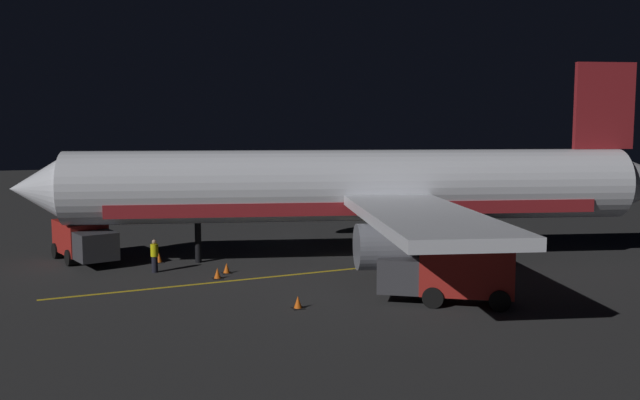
# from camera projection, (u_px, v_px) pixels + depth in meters

# --- Properties ---
(ground_plane) EXTENTS (180.00, 180.00, 0.20)m
(ground_plane) POSITION_uv_depth(u_px,v_px,m) (352.00, 261.00, 39.60)
(ground_plane) COLOR #282829
(apron_guide_stripe) EXTENTS (2.03, 25.56, 0.01)m
(apron_guide_stripe) POSITION_uv_depth(u_px,v_px,m) (303.00, 274.00, 35.67)
(apron_guide_stripe) COLOR gold
(apron_guide_stripe) RESTS_ON ground_plane
(airliner) EXTENTS (33.18, 38.60, 11.31)m
(airliner) POSITION_uv_depth(u_px,v_px,m) (363.00, 189.00, 39.21)
(airliner) COLOR silver
(airliner) RESTS_ON ground_plane
(baggage_truck) EXTENTS (5.84, 3.49, 2.24)m
(baggage_truck) POSITION_uv_depth(u_px,v_px,m) (84.00, 241.00, 38.65)
(baggage_truck) COLOR maroon
(baggage_truck) RESTS_ON ground_plane
(catering_truck) EXTENTS (4.83, 5.92, 2.56)m
(catering_truck) POSITION_uv_depth(u_px,v_px,m) (453.00, 274.00, 29.72)
(catering_truck) COLOR maroon
(catering_truck) RESTS_ON ground_plane
(ground_crew_worker) EXTENTS (0.40, 0.40, 1.74)m
(ground_crew_worker) POSITION_uv_depth(u_px,v_px,m) (155.00, 256.00, 35.92)
(ground_crew_worker) COLOR black
(ground_crew_worker) RESTS_ON ground_plane
(traffic_cone_near_left) EXTENTS (0.50, 0.50, 0.55)m
(traffic_cone_near_left) POSITION_uv_depth(u_px,v_px,m) (159.00, 258.00, 38.52)
(traffic_cone_near_left) COLOR #EA590F
(traffic_cone_near_left) RESTS_ON ground_plane
(traffic_cone_near_right) EXTENTS (0.50, 0.50, 0.55)m
(traffic_cone_near_right) POSITION_uv_depth(u_px,v_px,m) (298.00, 303.00, 28.92)
(traffic_cone_near_right) COLOR #EA590F
(traffic_cone_near_right) RESTS_ON ground_plane
(traffic_cone_under_wing) EXTENTS (0.50, 0.50, 0.55)m
(traffic_cone_under_wing) POSITION_uv_depth(u_px,v_px,m) (217.00, 274.00, 34.51)
(traffic_cone_under_wing) COLOR #EA590F
(traffic_cone_under_wing) RESTS_ON ground_plane
(traffic_cone_far) EXTENTS (0.50, 0.50, 0.55)m
(traffic_cone_far) POSITION_uv_depth(u_px,v_px,m) (227.00, 269.00, 35.77)
(traffic_cone_far) COLOR #EA590F
(traffic_cone_far) RESTS_ON ground_plane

